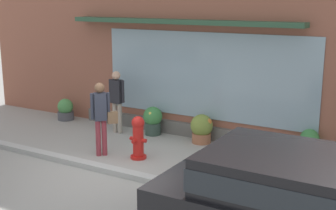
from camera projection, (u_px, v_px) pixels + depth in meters
The scene contains 11 objects.
ground_plane at pixel (114, 169), 9.88m from camera, with size 60.00×60.00×0.00m, color #9E9B93.
curb_strip at pixel (108, 170), 9.70m from camera, with size 14.00×0.24×0.12m, color #B2B2AD.
storefront at pixel (186, 40), 11.97m from camera, with size 14.00×0.81×5.16m.
fire_hydrant at pixel (138, 137), 10.45m from camera, with size 0.43×0.40×1.00m.
pedestrian_with_handbag at pixel (101, 114), 10.53m from camera, with size 0.49×0.48×1.73m.
pedestrian_passerby at pixel (117, 97), 12.34m from camera, with size 0.49×0.23×1.70m.
parked_car_black at pixel (298, 205), 6.08m from camera, with size 4.03×2.12×1.61m.
potted_plant_window_right at pixel (309, 143), 10.45m from camera, with size 0.44×0.44×0.70m.
potted_plant_window_left at pixel (202, 128), 11.61m from camera, with size 0.57×0.57×0.74m.
potted_plant_by_entrance at pixel (153, 120), 12.30m from camera, with size 0.51×0.51×0.77m.
potted_plant_window_center at pixel (66, 110), 13.84m from camera, with size 0.49×0.49×0.64m.
Camera 1 is at (5.73, -7.42, 3.60)m, focal length 48.96 mm.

